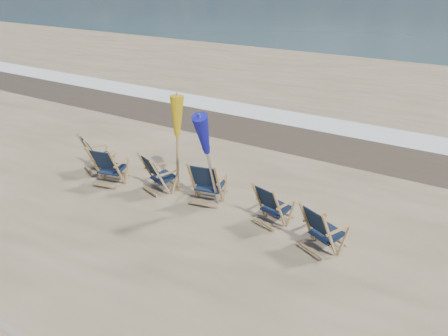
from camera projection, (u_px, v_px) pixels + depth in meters
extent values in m
cube|color=silver|center=(325.00, 124.00, 13.76)|extent=(200.00, 1.40, 0.01)
cube|color=#42362A|center=(307.00, 139.00, 12.59)|extent=(200.00, 2.60, 0.00)
cylinder|color=#A07B47|center=(177.00, 146.00, 9.29)|extent=(0.06, 0.06, 2.12)
cone|color=#C19811|center=(176.00, 120.00, 9.04)|extent=(0.30, 0.30, 0.85)
cylinder|color=#A5A5AD|center=(210.00, 160.00, 8.41)|extent=(0.06, 0.06, 2.28)
cone|color=navy|center=(210.00, 128.00, 8.13)|extent=(0.30, 0.30, 0.85)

